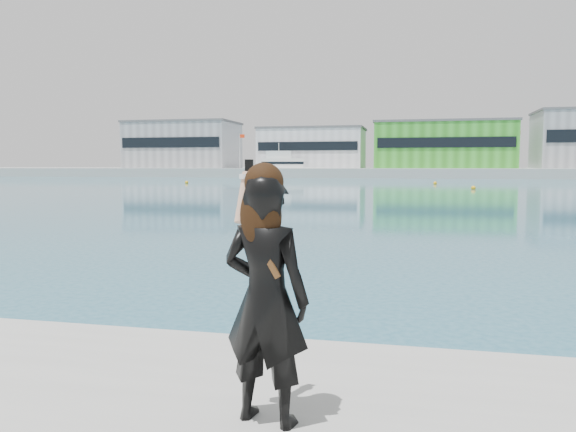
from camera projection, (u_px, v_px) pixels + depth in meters
The scene contains 11 objects.
far_quay at pixel (407, 172), 131.29m from camera, with size 320.00×40.00×2.00m, color #9E9E99.
warehouse_grey_left at pixel (183, 145), 140.74m from camera, with size 26.52×16.36×11.50m.
warehouse_white at pixel (313, 148), 133.62m from camera, with size 24.48×15.35×9.50m.
warehouse_green at pixel (443, 145), 127.02m from camera, with size 30.60×16.36×10.50m.
flagpole_left at pixel (240, 149), 130.33m from camera, with size 1.28×0.16×8.00m.
flagpole_right at pixel (514, 147), 117.22m from camera, with size 1.28×0.16×8.00m.
motor_yacht at pixel (285, 168), 123.31m from camera, with size 16.78×7.39×7.58m.
buoy_near at pixel (473, 189), 61.18m from camera, with size 0.50×0.50×0.50m, color #F8AA0D.
buoy_far at pixel (187, 183), 81.15m from camera, with size 0.50×0.50×0.50m, color #F8AA0D.
buoy_extra at pixel (435, 184), 77.75m from camera, with size 0.50×0.50×0.50m, color #F8AA0D.
woman at pixel (265, 291), 3.86m from camera, with size 0.70×0.53×1.84m.
Camera 1 is at (1.76, -4.57, 2.59)m, focal length 35.00 mm.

